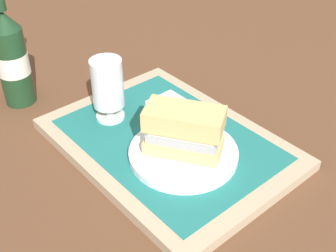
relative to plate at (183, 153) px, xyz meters
The scene contains 8 objects.
ground_plane 0.06m from the plate, 12.86° to the right, with size 3.00×3.00×0.00m, color brown.
tray 0.06m from the plate, 12.86° to the right, with size 0.44×0.32×0.02m, color tan.
placemat 0.06m from the plate, 12.86° to the right, with size 0.38×0.27×0.00m, color #1E6B66.
plate is the anchor object (origin of this frame).
sandwich 0.05m from the plate, 33.24° to the left, with size 0.14×0.12×0.08m.
beer_glass 0.19m from the plate, ahead, with size 0.06×0.06×0.12m.
napkin_folded 0.16m from the plate, 34.12° to the right, with size 0.09×0.07×0.01m, color white.
beer_bottle 0.41m from the plate, 17.68° to the left, with size 0.07×0.07×0.27m.
Camera 1 is at (-0.48, 0.41, 0.52)m, focal length 46.91 mm.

